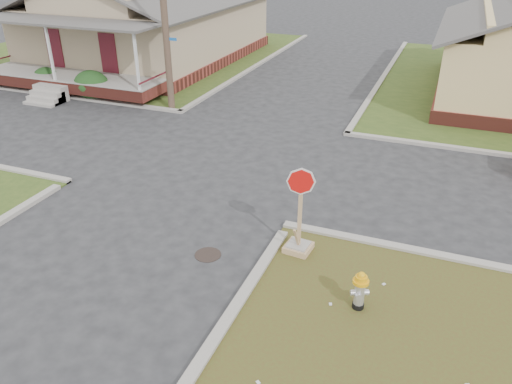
% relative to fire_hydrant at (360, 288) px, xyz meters
% --- Properties ---
extents(ground, '(120.00, 120.00, 0.00)m').
position_rel_fire_hydrant_xyz_m(ground, '(-5.93, 1.12, -0.53)').
color(ground, '#242426').
rests_on(ground, ground).
extents(verge_far_left, '(19.00, 19.00, 0.05)m').
position_rel_fire_hydrant_xyz_m(verge_far_left, '(-18.93, 19.12, -0.51)').
color(verge_far_left, '#314719').
rests_on(verge_far_left, ground).
extents(curbs, '(80.00, 40.00, 0.12)m').
position_rel_fire_hydrant_xyz_m(curbs, '(-5.93, 6.12, -0.53)').
color(curbs, gray).
rests_on(curbs, ground).
extents(manhole, '(0.64, 0.64, 0.01)m').
position_rel_fire_hydrant_xyz_m(manhole, '(-3.73, 0.62, -0.53)').
color(manhole, black).
rests_on(manhole, ground).
extents(corner_house, '(10.10, 15.50, 5.30)m').
position_rel_fire_hydrant_xyz_m(corner_house, '(-15.93, 17.81, 1.74)').
color(corner_house, maroon).
rests_on(corner_house, ground).
extents(fire_hydrant, '(0.33, 0.33, 0.88)m').
position_rel_fire_hydrant_xyz_m(fire_hydrant, '(0.00, 0.00, 0.00)').
color(fire_hydrant, black).
rests_on(fire_hydrant, ground).
extents(stop_sign, '(0.62, 0.61, 2.20)m').
position_rel_fire_hydrant_xyz_m(stop_sign, '(-1.75, 1.53, -0.01)').
color(stop_sign, '#A18257').
rests_on(stop_sign, ground).
extents(hedge_left, '(1.38, 1.13, 1.05)m').
position_rel_fire_hydrant_xyz_m(hedge_left, '(-17.38, 10.55, 0.04)').
color(hedge_left, '#133613').
rests_on(hedge_left, verge_far_left).
extents(hedge_right, '(1.57, 1.28, 1.20)m').
position_rel_fire_hydrant_xyz_m(hedge_right, '(-14.34, 10.09, 0.11)').
color(hedge_right, '#133613').
rests_on(hedge_right, verge_far_left).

